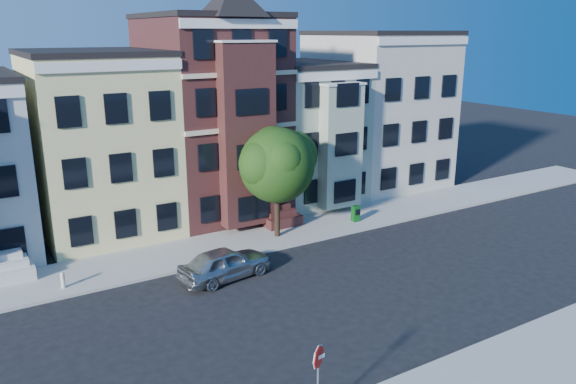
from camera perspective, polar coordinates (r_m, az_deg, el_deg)
ground at (r=25.56m, az=6.10°, el=-10.22°), size 120.00×120.00×0.00m
far_sidewalk at (r=31.70m, az=-2.69°, el=-4.66°), size 60.00×4.00×0.15m
house_yellow at (r=33.94m, az=-18.69°, el=4.54°), size 7.00×9.00×10.00m
house_brown at (r=35.90m, az=-7.85°, el=7.45°), size 7.00×9.00×12.00m
house_green at (r=39.15m, az=1.02°, el=6.08°), size 6.00×9.00×9.00m
house_cream at (r=43.11m, az=9.00°, el=8.15°), size 8.00×9.00×11.00m
street_tree at (r=30.64m, az=-1.13°, el=2.23°), size 8.26×8.26×7.62m
parked_car at (r=26.71m, az=-6.42°, el=-7.22°), size 4.72×2.46×1.54m
newspaper_box at (r=34.24m, az=6.89°, el=-2.19°), size 0.47×0.42×0.96m
fire_hydrant at (r=27.43m, az=-21.89°, el=-8.44°), size 0.22×0.22×0.59m
stop_sign at (r=17.36m, az=3.05°, el=-18.24°), size 0.75×0.22×2.69m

